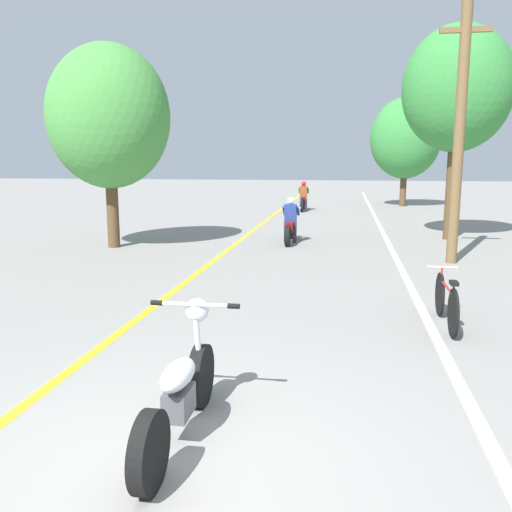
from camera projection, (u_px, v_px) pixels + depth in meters
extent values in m
plane|color=gray|center=(162.00, 471.00, 4.16)|extent=(120.00, 120.00, 0.00)
cube|color=yellow|center=(244.00, 238.00, 16.54)|extent=(0.14, 48.00, 0.01)
cube|color=white|center=(387.00, 241.00, 15.86)|extent=(0.14, 48.00, 0.01)
cylinder|color=brown|center=(459.00, 137.00, 12.08)|extent=(0.24, 0.24, 5.73)
cube|color=brown|center=(466.00, 30.00, 11.68)|extent=(1.10, 0.10, 0.12)
cylinder|color=#513A23|center=(452.00, 183.00, 16.02)|extent=(0.32, 0.32, 3.39)
ellipsoid|color=#337F38|center=(457.00, 89.00, 15.55)|extent=(3.13, 2.82, 3.60)
cylinder|color=#513A23|center=(403.00, 183.00, 27.68)|extent=(0.32, 0.32, 2.32)
ellipsoid|color=#337F38|center=(405.00, 138.00, 27.28)|extent=(3.52, 3.17, 4.05)
cylinder|color=#513A23|center=(112.00, 202.00, 14.63)|extent=(0.32, 0.32, 2.45)
ellipsoid|color=#42893D|center=(108.00, 117.00, 14.24)|extent=(3.27, 2.94, 3.76)
cylinder|color=black|center=(201.00, 375.00, 5.25)|extent=(0.12, 0.61, 0.61)
cylinder|color=black|center=(150.00, 452.00, 3.87)|extent=(0.12, 0.61, 0.61)
ellipsoid|color=silver|center=(179.00, 375.00, 4.51)|extent=(0.24, 0.62, 0.20)
cube|color=#4C4C51|center=(179.00, 402.00, 4.55)|extent=(0.20, 0.36, 0.24)
cylinder|color=silver|center=(198.00, 341.00, 5.09)|extent=(0.06, 0.23, 0.77)
cylinder|color=silver|center=(195.00, 304.00, 4.94)|extent=(0.72, 0.04, 0.04)
cylinder|color=black|center=(157.00, 303.00, 5.00)|extent=(0.11, 0.05, 0.05)
cylinder|color=black|center=(234.00, 306.00, 4.88)|extent=(0.11, 0.05, 0.05)
sphere|color=silver|center=(198.00, 310.00, 5.04)|extent=(0.22, 0.22, 0.22)
cylinder|color=black|center=(293.00, 229.00, 16.34)|extent=(0.12, 0.59, 0.59)
cylinder|color=black|center=(288.00, 236.00, 14.90)|extent=(0.12, 0.59, 0.59)
cube|color=maroon|center=(290.00, 226.00, 15.59)|extent=(0.20, 0.95, 0.28)
cylinder|color=silver|center=(293.00, 208.00, 16.13)|extent=(0.50, 0.03, 0.03)
cylinder|color=#282D3D|center=(286.00, 232.00, 15.59)|extent=(0.11, 0.11, 0.62)
cylinder|color=#282D3D|center=(295.00, 232.00, 15.55)|extent=(0.11, 0.11, 0.62)
cube|color=navy|center=(291.00, 213.00, 15.50)|extent=(0.34, 0.27, 0.51)
cylinder|color=navy|center=(284.00, 211.00, 15.68)|extent=(0.08, 0.40, 0.32)
cylinder|color=navy|center=(298.00, 211.00, 15.62)|extent=(0.08, 0.40, 0.32)
sphere|color=white|center=(291.00, 201.00, 15.48)|extent=(0.20, 0.20, 0.20)
cylinder|color=black|center=(305.00, 202.00, 26.15)|extent=(0.12, 0.66, 0.66)
cylinder|color=black|center=(302.00, 205.00, 24.70)|extent=(0.12, 0.66, 0.66)
cube|color=maroon|center=(303.00, 200.00, 25.40)|extent=(0.20, 0.96, 0.28)
cylinder|color=silver|center=(305.00, 188.00, 25.94)|extent=(0.50, 0.03, 0.03)
cylinder|color=slate|center=(300.00, 204.00, 25.40)|extent=(0.11, 0.11, 0.65)
cylinder|color=slate|center=(306.00, 204.00, 25.36)|extent=(0.11, 0.11, 0.65)
cube|color=brown|center=(303.00, 191.00, 25.31)|extent=(0.34, 0.27, 0.52)
cylinder|color=brown|center=(300.00, 190.00, 25.49)|extent=(0.08, 0.41, 0.32)
cylinder|color=brown|center=(308.00, 190.00, 25.42)|extent=(0.08, 0.41, 0.32)
sphere|color=#B21919|center=(304.00, 184.00, 25.28)|extent=(0.22, 0.22, 0.22)
cylinder|color=black|center=(440.00, 294.00, 8.30)|extent=(0.04, 0.66, 0.66)
cylinder|color=black|center=(453.00, 313.00, 7.26)|extent=(0.04, 0.66, 0.66)
cylinder|color=#B21E1E|center=(447.00, 287.00, 7.74)|extent=(0.04, 0.86, 0.04)
cylinder|color=#B21E1E|center=(453.00, 297.00, 7.30)|extent=(0.03, 0.03, 0.40)
cube|color=black|center=(454.00, 283.00, 7.27)|extent=(0.10, 0.20, 0.05)
cylinder|color=#B21E1E|center=(441.00, 281.00, 8.21)|extent=(0.03, 0.03, 0.43)
cylinder|color=silver|center=(442.00, 267.00, 8.17)|extent=(0.44, 0.03, 0.03)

